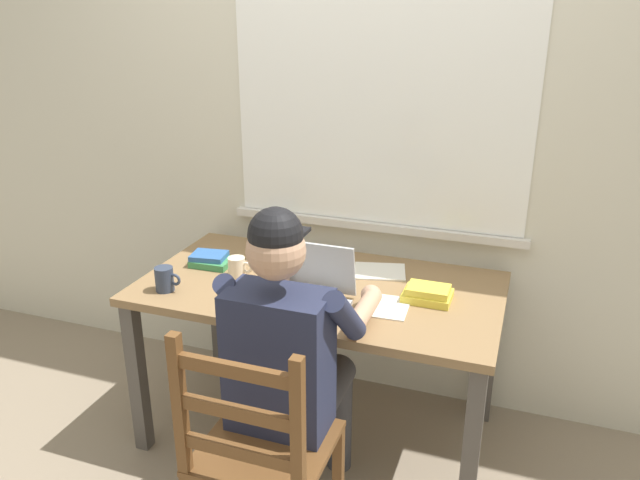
% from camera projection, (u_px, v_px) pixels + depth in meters
% --- Properties ---
extents(ground_plane, '(8.00, 8.00, 0.00)m').
position_uv_depth(ground_plane, '(320.00, 431.00, 2.86)').
color(ground_plane, gray).
extents(back_wall, '(6.00, 0.08, 2.60)m').
position_uv_depth(back_wall, '(356.00, 131.00, 2.82)').
color(back_wall, beige).
rests_on(back_wall, ground).
extents(desk, '(1.49, 0.81, 0.74)m').
position_uv_depth(desk, '(320.00, 304.00, 2.62)').
color(desk, olive).
rests_on(desk, ground).
extents(seated_person, '(0.50, 0.60, 1.26)m').
position_uv_depth(seated_person, '(291.00, 352.00, 2.17)').
color(seated_person, '#232842').
rests_on(seated_person, ground).
extents(wooden_chair, '(0.42, 0.42, 0.96)m').
position_uv_depth(wooden_chair, '(259.00, 456.00, 2.00)').
color(wooden_chair, brown).
rests_on(wooden_chair, ground).
extents(laptop, '(0.33, 0.28, 0.23)m').
position_uv_depth(laptop, '(308.00, 291.00, 2.41)').
color(laptop, '#ADAFB2').
rests_on(laptop, desk).
extents(computer_mouse, '(0.06, 0.10, 0.03)m').
position_uv_depth(computer_mouse, '(362.00, 311.00, 2.33)').
color(computer_mouse, black).
rests_on(computer_mouse, desk).
extents(coffee_mug_white, '(0.11, 0.07, 0.09)m').
position_uv_depth(coffee_mug_white, '(237.00, 267.00, 2.65)').
color(coffee_mug_white, beige).
rests_on(coffee_mug_white, desk).
extents(coffee_mug_dark, '(0.11, 0.08, 0.10)m').
position_uv_depth(coffee_mug_dark, '(165.00, 279.00, 2.52)').
color(coffee_mug_dark, '#2D384C').
rests_on(coffee_mug_dark, desk).
extents(book_stack_main, '(0.19, 0.15, 0.06)m').
position_uv_depth(book_stack_main, '(428.00, 294.00, 2.45)').
color(book_stack_main, gold).
rests_on(book_stack_main, desk).
extents(book_stack_side, '(0.19, 0.14, 0.05)m').
position_uv_depth(book_stack_side, '(211.00, 260.00, 2.78)').
color(book_stack_side, '#38844C').
rests_on(book_stack_side, desk).
extents(paper_pile_near_laptop, '(0.26, 0.23, 0.01)m').
position_uv_depth(paper_pile_near_laptop, '(380.00, 271.00, 2.71)').
color(paper_pile_near_laptop, silver).
rests_on(paper_pile_near_laptop, desk).
extents(paper_pile_back_corner, '(0.20, 0.21, 0.01)m').
position_uv_depth(paper_pile_back_corner, '(384.00, 306.00, 2.40)').
color(paper_pile_back_corner, silver).
rests_on(paper_pile_back_corner, desk).
extents(landscape_photo_print, '(0.14, 0.11, 0.00)m').
position_uv_depth(landscape_photo_print, '(329.00, 279.00, 2.65)').
color(landscape_photo_print, teal).
rests_on(landscape_photo_print, desk).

